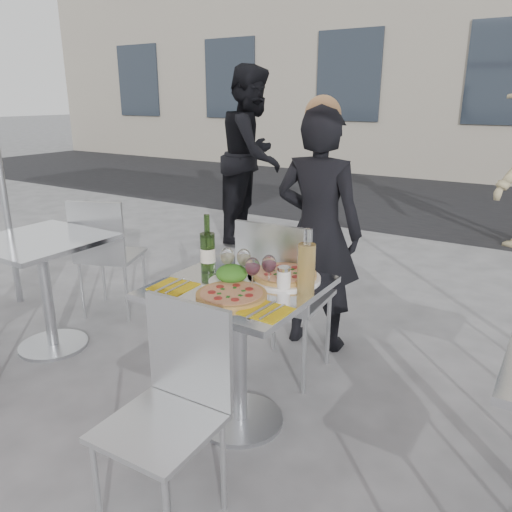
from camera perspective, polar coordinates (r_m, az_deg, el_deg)
The scene contains 21 objects.
ground at distance 2.70m, azimuth -1.79°, elevation -18.33°, with size 80.00×80.00×0.00m, color #5F5F61.
street_asphalt at distance 8.54m, azimuth 23.52°, elevation 5.56°, with size 24.00×5.00×0.00m, color black.
main_table at distance 2.42m, azimuth -1.92°, elevation -7.95°, with size 0.72×0.72×0.75m.
side_table_left at distance 3.44m, azimuth -23.12°, elevation -1.51°, with size 0.72×0.72×0.75m.
chair_far at distance 2.79m, azimuth 2.89°, elevation -3.68°, with size 0.47×0.48×0.96m.
chair_near at distance 1.98m, azimuth -9.43°, elevation -15.56°, with size 0.40×0.42×0.86m.
side_chair_lfar at distance 3.81m, azimuth -16.87°, elevation 0.85°, with size 0.54×0.55×0.90m.
woman_diner at distance 3.18m, azimuth 7.12°, elevation 2.79°, with size 0.57×0.37×1.55m, color black.
pedestrian_a at distance 5.66m, azimuth -0.38°, elevation 11.39°, with size 0.94×0.73×1.92m, color black.
pizza_near at distance 2.19m, azimuth -2.83°, elevation -4.44°, with size 0.31×0.31×0.02m.
pizza_far at distance 2.41m, azimuth 3.22°, elevation -2.23°, with size 0.35×0.35×0.03m.
salad_plate at distance 2.35m, azimuth -2.78°, elevation -2.21°, with size 0.22×0.22×0.09m.
wine_bottle at distance 2.47m, azimuth -5.54°, elevation 0.64°, with size 0.07×0.08×0.29m.
carafe at distance 2.23m, azimuth 5.77°, elevation -1.18°, with size 0.08×0.08×0.29m.
sugar_shaker at distance 2.26m, azimuth 3.20°, elevation -2.56°, with size 0.06×0.06×0.11m.
wineglass_white_a at distance 2.37m, azimuth -3.29°, elevation -0.16°, with size 0.07×0.07×0.16m.
wineglass_white_b at distance 2.35m, azimuth -1.41°, elevation -0.29°, with size 0.07×0.07×0.16m.
wineglass_red_a at distance 2.23m, azimuth -0.41°, elevation -1.35°, with size 0.07×0.07×0.16m.
wineglass_red_b at distance 2.26m, azimuth 1.50°, elevation -1.04°, with size 0.07×0.07×0.16m.
napkin_left at distance 2.34m, azimuth -9.42°, elevation -3.41°, with size 0.19×0.20×0.01m.
napkin_right at distance 2.05m, azimuth 1.19°, elevation -6.26°, with size 0.19×0.20×0.01m.
Camera 1 is at (1.23, -1.80, 1.59)m, focal length 35.00 mm.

